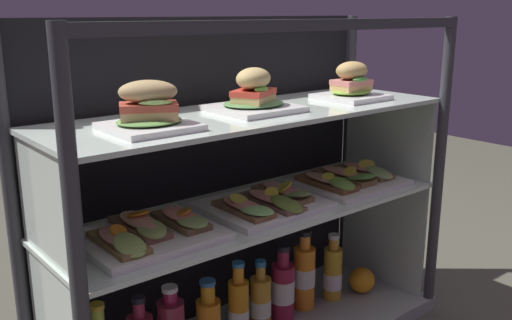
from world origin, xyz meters
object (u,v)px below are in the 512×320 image
juice_bottle_back_center (239,311)px  juice_bottle_near_post (333,273)px  plated_roll_sandwich_left_of_center (149,112)px  plated_roll_sandwich_mid_left (351,86)px  plated_roll_sandwich_right_of_center (253,96)px  juice_bottle_front_left_end (304,275)px  orange_fruit_beside_bottles (362,280)px  juice_bottle_tucked_behind (283,289)px  open_sandwich_tray_center (348,179)px  open_sandwich_tray_far_left (149,232)px  juice_bottle_front_second (261,303)px  open_sandwich_tray_near_right_corner (266,202)px

juice_bottle_back_center → juice_bottle_near_post: juice_bottle_back_center is taller
plated_roll_sandwich_left_of_center → plated_roll_sandwich_mid_left: size_ratio=1.04×
plated_roll_sandwich_left_of_center → juice_bottle_near_post: (0.66, 0.05, -0.60)m
plated_roll_sandwich_right_of_center → juice_bottle_near_post: size_ratio=0.94×
juice_bottle_front_left_end → orange_fruit_beside_bottles: (0.21, -0.05, -0.06)m
plated_roll_sandwich_mid_left → juice_bottle_back_center: 0.71m
plated_roll_sandwich_left_of_center → juice_bottle_tucked_behind: 0.75m
plated_roll_sandwich_right_of_center → plated_roll_sandwich_mid_left: 0.35m
open_sandwich_tray_center → juice_bottle_back_center: 0.51m
orange_fruit_beside_bottles → open_sandwich_tray_far_left: bearing=179.8°
juice_bottle_back_center → juice_bottle_front_second: 0.09m
juice_bottle_front_left_end → juice_bottle_near_post: 0.11m
open_sandwich_tray_far_left → orange_fruit_beside_bottles: 0.85m
plated_roll_sandwich_right_of_center → juice_bottle_front_second: (0.04, 0.01, -0.60)m
plated_roll_sandwich_mid_left → juice_bottle_front_left_end: size_ratio=0.69×
open_sandwich_tray_far_left → plated_roll_sandwich_left_of_center: bearing=-80.8°
juice_bottle_front_left_end → plated_roll_sandwich_right_of_center: bearing=-173.8°
plated_roll_sandwich_mid_left → juice_bottle_front_second: (-0.31, 0.04, -0.60)m
juice_bottle_tucked_behind → plated_roll_sandwich_left_of_center: bearing=-172.2°
plated_roll_sandwich_left_of_center → open_sandwich_tray_near_right_corner: plated_roll_sandwich_left_of_center is taller
juice_bottle_tucked_behind → juice_bottle_front_left_end: (0.10, 0.01, 0.01)m
plated_roll_sandwich_mid_left → juice_bottle_near_post: 0.60m
juice_bottle_front_second → juice_bottle_tucked_behind: 0.09m
plated_roll_sandwich_left_of_center → juice_bottle_tucked_behind: plated_roll_sandwich_left_of_center is taller
open_sandwich_tray_near_right_corner → juice_bottle_back_center: (-0.07, 0.03, -0.31)m
juice_bottle_tucked_behind → orange_fruit_beside_bottles: size_ratio=2.79×
plated_roll_sandwich_left_of_center → open_sandwich_tray_near_right_corner: size_ratio=0.59×
open_sandwich_tray_far_left → juice_bottle_front_second: open_sandwich_tray_far_left is taller
open_sandwich_tray_far_left → juice_bottle_back_center: bearing=4.3°
plated_roll_sandwich_mid_left → juice_bottle_back_center: (-0.40, 0.02, -0.59)m
juice_bottle_front_left_end → orange_fruit_beside_bottles: juice_bottle_front_left_end is taller
plated_roll_sandwich_left_of_center → open_sandwich_tray_far_left: size_ratio=0.59×
plated_roll_sandwich_right_of_center → open_sandwich_tray_far_left: plated_roll_sandwich_right_of_center is taller
plated_roll_sandwich_right_of_center → juice_bottle_back_center: plated_roll_sandwich_right_of_center is taller
juice_bottle_tucked_behind → open_sandwich_tray_near_right_corner: bearing=-155.2°
plated_roll_sandwich_right_of_center → juice_bottle_near_post: (0.33, 0.01, -0.60)m
plated_roll_sandwich_left_of_center → juice_bottle_tucked_behind: (0.45, 0.06, -0.59)m
plated_roll_sandwich_right_of_center → orange_fruit_beside_bottles: bearing=-3.6°
juice_bottle_back_center → juice_bottle_near_post: (0.39, 0.01, -0.01)m
juice_bottle_front_left_end → juice_bottle_back_center: bearing=-174.1°
plated_roll_sandwich_mid_left → open_sandwich_tray_center: plated_roll_sandwich_mid_left is taller
open_sandwich_tray_center → juice_bottle_front_left_end: size_ratio=1.22×
open_sandwich_tray_near_right_corner → orange_fruit_beside_bottles: size_ratio=3.68×
juice_bottle_front_second → juice_bottle_near_post: size_ratio=0.99×
juice_bottle_front_second → orange_fruit_beside_bottles: (0.40, -0.04, -0.04)m
open_sandwich_tray_center → juice_bottle_front_left_end: 0.33m
open_sandwich_tray_near_right_corner → juice_bottle_back_center: bearing=157.7°
open_sandwich_tray_near_right_corner → plated_roll_sandwich_left_of_center: bearing=-178.1°
juice_bottle_back_center → open_sandwich_tray_near_right_corner: bearing=-22.3°
plated_roll_sandwich_right_of_center → juice_bottle_near_post: bearing=1.3°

